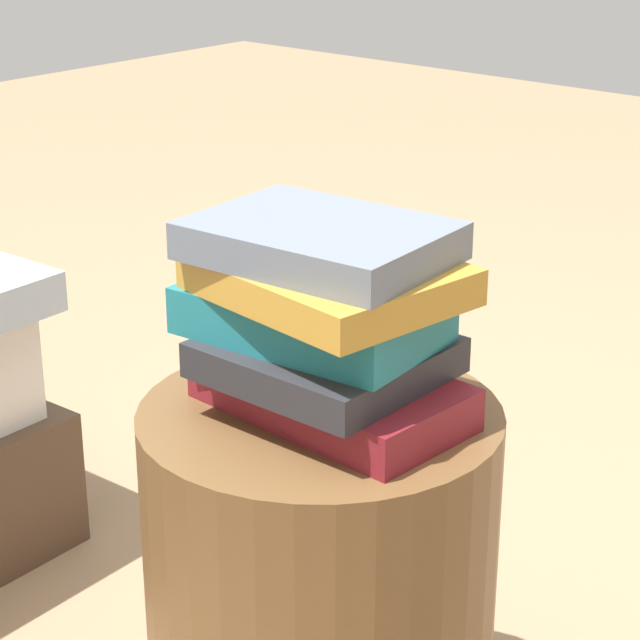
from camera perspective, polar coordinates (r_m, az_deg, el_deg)
The scene contains 6 objects.
side_table at distance 1.45m, azimuth -0.00°, elevation -12.66°, with size 0.40×0.40×0.47m, color brown.
book_maroon at distance 1.32m, azimuth 0.53°, elevation -3.37°, with size 0.29×0.16×0.05m, color maroon.
book_charcoal at distance 1.30m, azimuth 0.27°, elevation -1.72°, with size 0.22×0.21×0.04m, color #28282D.
book_teal at distance 1.29m, azimuth -0.47°, elevation 0.26°, with size 0.26×0.16×0.05m, color #1E727F.
book_ochre at distance 1.26m, azimuth 0.38°, elevation 1.90°, with size 0.25×0.20×0.04m, color #B7842D.
book_slate at distance 1.26m, azimuth 0.09°, elevation 3.74°, with size 0.25×0.19×0.04m, color slate.
Camera 1 is at (-0.78, 0.91, 1.05)m, focal length 69.54 mm.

